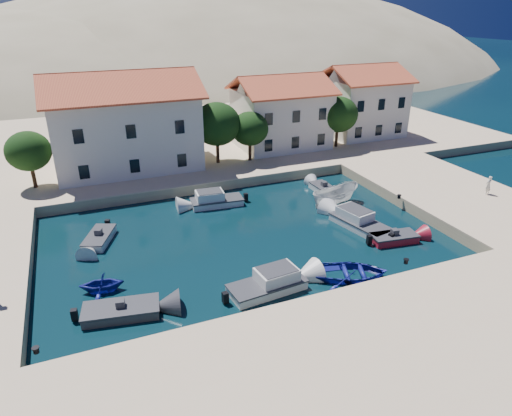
# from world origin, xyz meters

# --- Properties ---
(ground) EXTENTS (400.00, 400.00, 0.00)m
(ground) POSITION_xyz_m (0.00, 0.00, 0.00)
(ground) COLOR black
(ground) RESTS_ON ground
(quay_south) EXTENTS (52.00, 12.00, 1.00)m
(quay_south) POSITION_xyz_m (0.00, -6.00, 0.50)
(quay_south) COLOR #D3B690
(quay_south) RESTS_ON ground
(quay_east) EXTENTS (11.00, 20.00, 1.00)m
(quay_east) POSITION_xyz_m (20.50, 10.00, 0.50)
(quay_east) COLOR #D3B690
(quay_east) RESTS_ON ground
(quay_north) EXTENTS (80.00, 36.00, 1.00)m
(quay_north) POSITION_xyz_m (2.00, 38.00, 0.50)
(quay_north) COLOR #D3B690
(quay_north) RESTS_ON ground
(hills) EXTENTS (254.00, 176.00, 99.00)m
(hills) POSITION_xyz_m (20.64, 123.62, -23.40)
(hills) COLOR gray
(hills) RESTS_ON ground
(building_left) EXTENTS (14.70, 9.45, 9.70)m
(building_left) POSITION_xyz_m (-6.00, 28.00, 5.94)
(building_left) COLOR white
(building_left) RESTS_ON quay_north
(building_mid) EXTENTS (10.50, 8.40, 8.30)m
(building_mid) POSITION_xyz_m (12.00, 29.00, 5.22)
(building_mid) COLOR white
(building_mid) RESTS_ON quay_north
(building_right) EXTENTS (9.45, 8.40, 8.80)m
(building_right) POSITION_xyz_m (24.00, 30.00, 5.47)
(building_right) COLOR white
(building_right) RESTS_ON quay_north
(trees) EXTENTS (37.30, 5.30, 6.45)m
(trees) POSITION_xyz_m (4.51, 25.46, 4.84)
(trees) COLOR #382314
(trees) RESTS_ON quay_north
(bollards) EXTENTS (29.36, 9.56, 0.30)m
(bollards) POSITION_xyz_m (2.80, 3.87, 1.15)
(bollards) COLOR black
(bollards) RESTS_ON ground
(motorboat_grey_sw) EXTENTS (4.64, 2.65, 1.25)m
(motorboat_grey_sw) POSITION_xyz_m (-9.99, 3.65, 0.29)
(motorboat_grey_sw) COLOR #37373C
(motorboat_grey_sw) RESTS_ON ground
(cabin_cruiser_south) EXTENTS (5.12, 2.59, 1.60)m
(cabin_cruiser_south) POSITION_xyz_m (-1.13, 2.70, 0.48)
(cabin_cruiser_south) COLOR silver
(cabin_cruiser_south) RESTS_ON ground
(rowboat_south) EXTENTS (5.82, 5.01, 1.02)m
(rowboat_south) POSITION_xyz_m (4.65, 2.06, 0.00)
(rowboat_south) COLOR navy
(rowboat_south) RESTS_ON ground
(motorboat_red_se) EXTENTS (3.74, 2.04, 1.25)m
(motorboat_red_se) POSITION_xyz_m (10.45, 5.07, 0.30)
(motorboat_red_se) COLOR maroon
(motorboat_red_se) RESTS_ON ground
(cabin_cruiser_east) EXTENTS (3.22, 5.66, 1.60)m
(cabin_cruiser_east) POSITION_xyz_m (9.44, 8.01, 0.48)
(cabin_cruiser_east) COLOR silver
(cabin_cruiser_east) RESTS_ON ground
(boat_east) EXTENTS (5.10, 2.47, 1.89)m
(boat_east) POSITION_xyz_m (10.05, 13.02, 0.00)
(boat_east) COLOR silver
(boat_east) RESTS_ON ground
(motorboat_white_ne) EXTENTS (1.64, 3.35, 1.25)m
(motorboat_white_ne) POSITION_xyz_m (10.60, 15.95, 0.30)
(motorboat_white_ne) COLOR silver
(motorboat_white_ne) RESTS_ON ground
(rowboat_west) EXTENTS (3.08, 2.78, 1.43)m
(rowboat_west) POSITION_xyz_m (-10.79, 6.64, 0.00)
(rowboat_west) COLOR navy
(rowboat_west) RESTS_ON ground
(motorboat_white_west) EXTENTS (2.93, 4.04, 1.25)m
(motorboat_white_west) POSITION_xyz_m (-10.38, 13.60, 0.30)
(motorboat_white_west) COLOR silver
(motorboat_white_west) RESTS_ON ground
(cabin_cruiser_north) EXTENTS (4.80, 2.36, 1.60)m
(cabin_cruiser_north) POSITION_xyz_m (0.06, 16.83, 0.48)
(cabin_cruiser_north) COLOR silver
(cabin_cruiser_north) RESTS_ON ground
(pedestrian) EXTENTS (0.70, 0.53, 1.71)m
(pedestrian) POSITION_xyz_m (22.63, 7.83, 1.85)
(pedestrian) COLOR beige
(pedestrian) RESTS_ON quay_east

